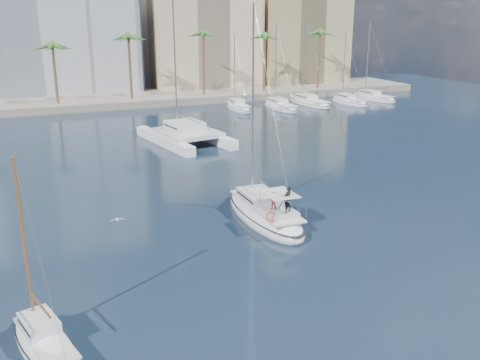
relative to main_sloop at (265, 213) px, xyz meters
name	(u,v)px	position (x,y,z in m)	size (l,w,h in m)	color
ground	(234,240)	(-3.54, -2.68, -0.52)	(160.00, 160.00, 0.00)	black
quay	(97,101)	(-3.54, 58.32, 0.08)	(120.00, 14.00, 1.20)	gray
building_modern	(8,17)	(-15.54, 70.32, 13.48)	(42.00, 16.00, 28.00)	white
building_beige	(202,39)	(18.46, 67.32, 9.48)	(20.00, 14.00, 20.00)	beige
building_tan_right	(298,42)	(38.46, 65.32, 8.48)	(18.00, 12.00, 18.00)	tan
palm_centre	(95,43)	(-3.54, 54.32, 9.77)	(3.60, 3.60, 12.30)	brown
palm_right	(289,39)	(30.46, 54.32, 9.77)	(3.60, 3.60, 12.30)	brown
main_sloop	(265,213)	(0.00, 0.00, 0.00)	(3.57, 10.94, 16.21)	white
small_sloop	(45,344)	(-16.18, -10.81, -0.14)	(3.68, 6.86, 9.42)	white
catamaran	(186,133)	(2.05, 26.11, 0.66)	(8.90, 14.33, 19.33)	white
seagull	(117,220)	(-10.55, 1.70, 0.48)	(1.02, 0.44, 0.19)	silver
moored_yacht_a	(238,110)	(16.46, 44.32, -0.52)	(2.72, 9.35, 11.90)	white
moored_yacht_b	(281,109)	(22.96, 42.32, -0.52)	(3.14, 10.78, 13.72)	white
moored_yacht_c	(310,105)	(29.46, 44.32, -0.52)	(3.55, 12.21, 15.54)	white
moored_yacht_d	(349,104)	(35.96, 42.32, -0.52)	(2.72, 9.35, 11.90)	white
moored_yacht_e	(374,100)	(42.46, 44.32, -0.52)	(3.14, 10.78, 13.72)	white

